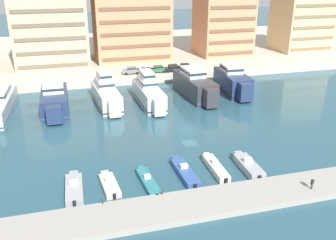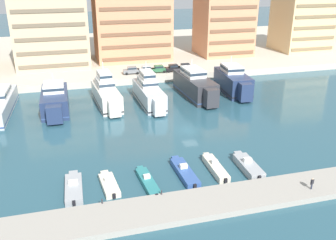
# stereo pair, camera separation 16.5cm
# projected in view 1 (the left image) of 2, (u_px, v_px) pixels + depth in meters

# --- Properties ---
(ground_plane) EXTENTS (400.00, 400.00, 0.00)m
(ground_plane) POSITION_uv_depth(u_px,v_px,m) (191.00, 130.00, 64.69)
(ground_plane) COLOR #285160
(quay_promenade) EXTENTS (180.00, 70.00, 1.70)m
(quay_promenade) POSITION_uv_depth(u_px,v_px,m) (127.00, 51.00, 121.99)
(quay_promenade) COLOR beige
(quay_promenade) RESTS_ON ground
(pier_dock) EXTENTS (120.00, 5.67, 0.76)m
(pier_dock) POSITION_uv_depth(u_px,v_px,m) (248.00, 196.00, 45.27)
(pier_dock) COLOR #9E998E
(pier_dock) RESTS_ON ground
(yacht_silver_far_left) EXTENTS (4.67, 21.28, 6.18)m
(yacht_silver_far_left) POSITION_uv_depth(u_px,v_px,m) (0.00, 105.00, 71.61)
(yacht_silver_far_left) COLOR silver
(yacht_silver_far_left) RESTS_ON ground
(yacht_navy_left) EXTENTS (5.09, 16.24, 6.97)m
(yacht_navy_left) POSITION_uv_depth(u_px,v_px,m) (55.00, 100.00, 72.85)
(yacht_navy_left) COLOR navy
(yacht_navy_left) RESTS_ON ground
(yacht_ivory_mid_left) EXTENTS (4.99, 16.78, 8.48)m
(yacht_ivory_mid_left) POSITION_uv_depth(u_px,v_px,m) (106.00, 93.00, 75.91)
(yacht_ivory_mid_left) COLOR silver
(yacht_ivory_mid_left) RESTS_ON ground
(yacht_silver_center_left) EXTENTS (4.32, 16.89, 8.36)m
(yacht_silver_center_left) POSITION_uv_depth(u_px,v_px,m) (149.00, 92.00, 76.65)
(yacht_silver_center_left) COLOR silver
(yacht_silver_center_left) RESTS_ON ground
(yacht_charcoal_center) EXTENTS (5.63, 18.11, 7.73)m
(yacht_charcoal_center) POSITION_uv_depth(u_px,v_px,m) (195.00, 85.00, 80.92)
(yacht_charcoal_center) COLOR #333338
(yacht_charcoal_center) RESTS_ON ground
(yacht_navy_center_right) EXTENTS (5.75, 16.15, 7.76)m
(yacht_navy_center_right) POSITION_uv_depth(u_px,v_px,m) (233.00, 81.00, 83.63)
(yacht_navy_center_right) COLOR navy
(yacht_navy_center_right) RESTS_ON ground
(motorboat_grey_far_left) EXTENTS (2.25, 7.53, 1.44)m
(motorboat_grey_far_left) POSITION_uv_depth(u_px,v_px,m) (74.00, 188.00, 46.72)
(motorboat_grey_far_left) COLOR #9EA3A8
(motorboat_grey_far_left) RESTS_ON ground
(motorboat_cream_left) EXTENTS (2.28, 6.47, 1.26)m
(motorboat_cream_left) POSITION_uv_depth(u_px,v_px,m) (109.00, 184.00, 47.71)
(motorboat_cream_left) COLOR beige
(motorboat_cream_left) RESTS_ON ground
(motorboat_teal_mid_left) EXTENTS (2.03, 7.84, 1.19)m
(motorboat_teal_mid_left) POSITION_uv_depth(u_px,v_px,m) (148.00, 182.00, 48.36)
(motorboat_teal_mid_left) COLOR teal
(motorboat_teal_mid_left) RESTS_ON ground
(motorboat_blue_center_left) EXTENTS (2.09, 8.43, 1.42)m
(motorboat_blue_center_left) POSITION_uv_depth(u_px,v_px,m) (185.00, 172.00, 50.60)
(motorboat_blue_center_left) COLOR #33569E
(motorboat_blue_center_left) RESTS_ON ground
(motorboat_cream_center) EXTENTS (1.64, 7.83, 1.51)m
(motorboat_cream_center) POSITION_uv_depth(u_px,v_px,m) (215.00, 167.00, 51.57)
(motorboat_cream_center) COLOR beige
(motorboat_cream_center) RESTS_ON ground
(motorboat_grey_center_right) EXTENTS (2.25, 7.54, 1.64)m
(motorboat_grey_center_right) POSITION_uv_depth(u_px,v_px,m) (248.00, 166.00, 51.94)
(motorboat_grey_center_right) COLOR #9EA3A8
(motorboat_grey_center_right) RESTS_ON ground
(car_grey_far_left) EXTENTS (4.15, 2.02, 1.80)m
(car_grey_far_left) POSITION_uv_depth(u_px,v_px,m) (131.00, 70.00, 92.33)
(car_grey_far_left) COLOR slate
(car_grey_far_left) RESTS_ON quay_promenade
(car_silver_left) EXTENTS (4.11, 1.94, 1.80)m
(car_silver_left) POSITION_uv_depth(u_px,v_px,m) (145.00, 69.00, 93.22)
(car_silver_left) COLOR #B7BCC1
(car_silver_left) RESTS_ON quay_promenade
(car_green_mid_left) EXTENTS (4.16, 2.03, 1.80)m
(car_green_mid_left) POSITION_uv_depth(u_px,v_px,m) (158.00, 69.00, 93.58)
(car_green_mid_left) COLOR #2D6642
(car_green_mid_left) RESTS_ON quay_promenade
(car_black_center_left) EXTENTS (4.19, 2.11, 1.80)m
(car_black_center_left) POSITION_uv_depth(u_px,v_px,m) (173.00, 68.00, 94.49)
(car_black_center_left) COLOR black
(car_black_center_left) RESTS_ON quay_promenade
(car_black_center) EXTENTS (4.11, 1.93, 1.80)m
(car_black_center) POSITION_uv_depth(u_px,v_px,m) (185.00, 67.00, 95.32)
(car_black_center) COLOR black
(car_black_center) RESTS_ON quay_promenade
(apartment_block_left) EXTENTS (18.74, 18.21, 22.35)m
(apartment_block_left) POSITION_uv_depth(u_px,v_px,m) (50.00, 26.00, 98.31)
(apartment_block_left) COLOR #C6AD89
(apartment_block_left) RESTS_ON quay_promenade
(apartment_block_mid_left) EXTENTS (20.90, 15.46, 28.45)m
(apartment_block_mid_left) POSITION_uv_depth(u_px,v_px,m) (130.00, 11.00, 104.05)
(apartment_block_mid_left) COLOR tan
(apartment_block_mid_left) RESTS_ON quay_promenade
(apartment_block_center_left) EXTENTS (15.25, 13.93, 24.70)m
(apartment_block_center_left) POSITION_uv_depth(u_px,v_px,m) (223.00, 15.00, 110.32)
(apartment_block_center_left) COLOR tan
(apartment_block_center_left) RESTS_ON quay_promenade
(apartment_block_center) EXTENTS (15.83, 13.98, 21.39)m
(apartment_block_center) POSITION_uv_depth(u_px,v_px,m) (302.00, 18.00, 116.83)
(apartment_block_center) COLOR #E0BC84
(apartment_block_center) RESTS_ON quay_promenade
(pedestrian_near_edge) EXTENTS (0.58, 0.33, 1.54)m
(pedestrian_near_edge) POSITION_uv_depth(u_px,v_px,m) (312.00, 182.00, 45.74)
(pedestrian_near_edge) COLOR #282D3D
(pedestrian_near_edge) RESTS_ON pier_dock
(bollard_west) EXTENTS (0.20, 0.20, 0.61)m
(bollard_west) POSITION_uv_depth(u_px,v_px,m) (103.00, 201.00, 43.08)
(bollard_west) COLOR #2D2D33
(bollard_west) RESTS_ON pier_dock
(bollard_west_mid) EXTENTS (0.20, 0.20, 0.61)m
(bollard_west_mid) POSITION_uv_depth(u_px,v_px,m) (162.00, 192.00, 44.83)
(bollard_west_mid) COLOR #2D2D33
(bollard_west_mid) RESTS_ON pier_dock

